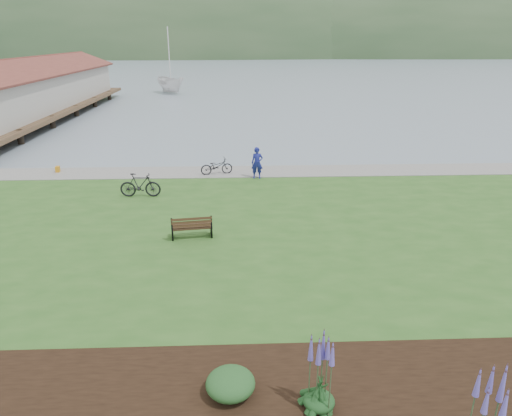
{
  "coord_description": "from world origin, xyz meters",
  "views": [
    {
      "loc": [
        -1.19,
        -16.39,
        7.14
      ],
      "look_at": [
        -0.57,
        -0.93,
        1.3
      ],
      "focal_mm": 32.0,
      "sensor_mm": 36.0,
      "label": 1
    }
  ],
  "objects": [
    {
      "name": "ground",
      "position": [
        0.0,
        0.0,
        0.0
      ],
      "size": [
        600.0,
        600.0,
        0.0
      ],
      "primitive_type": "plane",
      "color": "gray",
      "rests_on": "ground"
    },
    {
      "name": "lawn",
      "position": [
        0.0,
        -2.0,
        0.2
      ],
      "size": [
        34.0,
        20.0,
        0.4
      ],
      "primitive_type": "cube",
      "color": "#2C5A1F",
      "rests_on": "ground"
    },
    {
      "name": "far_hillside",
      "position": [
        20.0,
        170.0,
        0.0
      ],
      "size": [
        580.0,
        80.0,
        38.0
      ],
      "primitive_type": null,
      "color": "#2E4C2A",
      "rests_on": "ground"
    },
    {
      "name": "echium_4",
      "position": [
        0.29,
        -9.58,
        1.28
      ],
      "size": [
        0.62,
        0.62,
        1.98
      ],
      "color": "#163C1A",
      "rests_on": "garden_bed"
    },
    {
      "name": "sailboat",
      "position": [
        -9.94,
        46.18,
        0.0
      ],
      "size": [
        14.0,
        14.05,
        26.42
      ],
      "primitive_type": "imported",
      "rotation": [
        0.0,
        0.0,
        0.59
      ],
      "color": "silver",
      "rests_on": "ground"
    },
    {
      "name": "pannier",
      "position": [
        -10.71,
        7.2,
        0.56
      ],
      "size": [
        0.24,
        0.33,
        0.33
      ],
      "primitive_type": "cube",
      "rotation": [
        0.0,
        0.0,
        0.16
      ],
      "color": "orange",
      "rests_on": "lawn"
    },
    {
      "name": "park_bench",
      "position": [
        -2.86,
        -1.49,
        0.84
      ],
      "size": [
        1.48,
        0.76,
        0.88
      ],
      "rotation": [
        0.0,
        0.0,
        0.13
      ],
      "color": "#312013",
      "rests_on": "lawn"
    },
    {
      "name": "pier_pavilion",
      "position": [
        -20.0,
        27.52,
        2.64
      ],
      "size": [
        8.0,
        36.0,
        5.4
      ],
      "color": "#4C3826",
      "rests_on": "ground"
    },
    {
      "name": "shoreline_path",
      "position": [
        0.0,
        6.9,
        0.42
      ],
      "size": [
        34.0,
        2.2,
        0.03
      ],
      "primitive_type": "cube",
      "color": "gray",
      "rests_on": "lawn"
    },
    {
      "name": "bicycle_a",
      "position": [
        -2.31,
        6.49,
        0.83
      ],
      "size": [
        0.93,
        1.74,
        0.87
      ],
      "primitive_type": "imported",
      "rotation": [
        0.0,
        0.0,
        1.79
      ],
      "color": "black",
      "rests_on": "lawn"
    },
    {
      "name": "shrub_0",
      "position": [
        -1.41,
        -9.15,
        0.69
      ],
      "size": [
        0.99,
        0.99,
        0.5
      ],
      "primitive_type": "ellipsoid",
      "color": "#1E4C21",
      "rests_on": "garden_bed"
    },
    {
      "name": "person",
      "position": [
        -0.24,
        5.75,
        1.33
      ],
      "size": [
        0.69,
        0.49,
        1.85
      ],
      "primitive_type": "imported",
      "rotation": [
        0.0,
        0.0,
        -0.04
      ],
      "color": "navy",
      "rests_on": "lawn"
    },
    {
      "name": "echium_0",
      "position": [
        2.78,
        -10.76,
        1.3
      ],
      "size": [
        0.62,
        0.62,
        2.02
      ],
      "color": "#163C1A",
      "rests_on": "garden_bed"
    },
    {
      "name": "garden_bed",
      "position": [
        3.0,
        -9.8,
        0.42
      ],
      "size": [
        24.0,
        4.4,
        0.04
      ],
      "primitive_type": "cube",
      "color": "black",
      "rests_on": "lawn"
    },
    {
      "name": "bicycle_b",
      "position": [
        -5.56,
        3.1,
        0.94
      ],
      "size": [
        0.57,
        1.82,
        1.09
      ],
      "primitive_type": "imported",
      "rotation": [
        0.0,
        0.0,
        1.54
      ],
      "color": "black",
      "rests_on": "lawn"
    }
  ]
}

